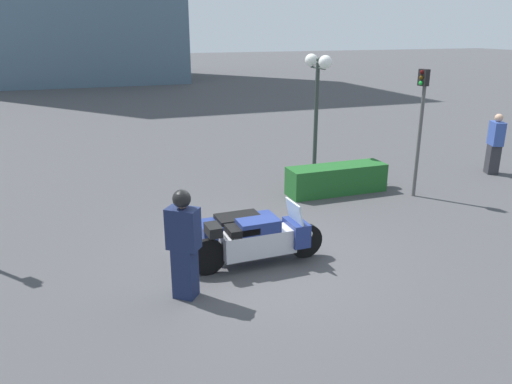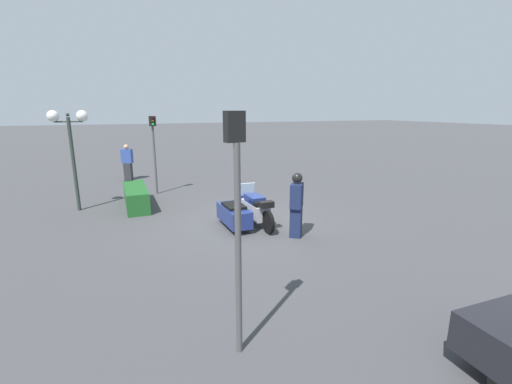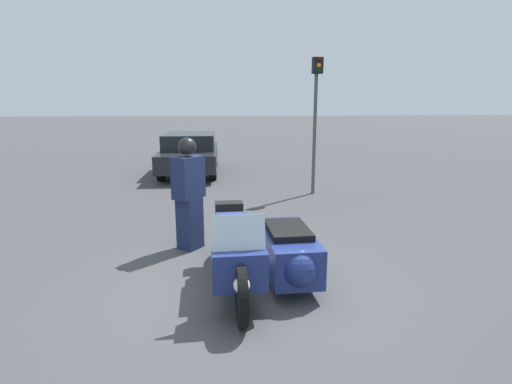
% 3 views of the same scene
% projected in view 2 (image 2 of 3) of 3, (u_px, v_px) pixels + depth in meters
% --- Properties ---
extents(ground_plane, '(160.00, 160.00, 0.00)m').
position_uv_depth(ground_plane, '(246.00, 223.00, 10.87)').
color(ground_plane, '#424244').
extents(police_motorcycle, '(2.61, 1.35, 1.16)m').
position_uv_depth(police_motorcycle, '(243.00, 210.00, 10.57)').
color(police_motorcycle, black).
rests_on(police_motorcycle, ground).
extents(officer_rider, '(0.58, 0.55, 1.83)m').
position_uv_depth(officer_rider, '(296.00, 203.00, 9.47)').
color(officer_rider, '#192347').
rests_on(officer_rider, ground).
extents(hedge_bush_curbside, '(2.68, 0.75, 0.74)m').
position_uv_depth(hedge_bush_curbside, '(136.00, 197.00, 12.58)').
color(hedge_bush_curbside, '#1E5623').
rests_on(hedge_bush_curbside, ground).
extents(twin_lamp_post, '(0.38, 1.25, 3.48)m').
position_uv_depth(twin_lamp_post, '(70.00, 131.00, 11.57)').
color(twin_lamp_post, '#2D3833').
rests_on(twin_lamp_post, ground).
extents(traffic_light_near, '(0.23, 0.27, 3.24)m').
position_uv_depth(traffic_light_near, '(154.00, 143.00, 14.08)').
color(traffic_light_near, '#4C4C4C').
rests_on(traffic_light_near, ground).
extents(traffic_light_far, '(0.22, 0.28, 3.49)m').
position_uv_depth(traffic_light_far, '(236.00, 203.00, 4.60)').
color(traffic_light_far, '#4C4C4C').
rests_on(traffic_light_far, ground).
extents(pedestrian_bystander, '(0.48, 0.59, 1.81)m').
position_uv_depth(pedestrian_bystander, '(127.00, 162.00, 17.22)').
color(pedestrian_bystander, '#2D2D33').
rests_on(pedestrian_bystander, ground).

